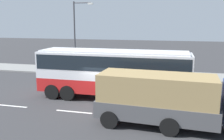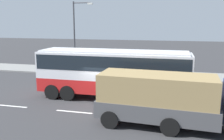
# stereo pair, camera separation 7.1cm
# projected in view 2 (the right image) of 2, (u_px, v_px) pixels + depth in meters

# --- Properties ---
(ground_plane) EXTENTS (120.00, 120.00, 0.00)m
(ground_plane) POSITION_uv_depth(u_px,v_px,m) (102.00, 102.00, 17.36)
(ground_plane) COLOR #333335
(sidewalk_curb) EXTENTS (80.00, 4.00, 0.15)m
(sidewalk_curb) POSITION_uv_depth(u_px,v_px,m) (127.00, 73.00, 26.84)
(sidewalk_curb) COLOR gray
(sidewalk_curb) RESTS_ON ground_plane
(lane_centreline) EXTENTS (37.48, 0.16, 0.01)m
(lane_centreline) POSITION_uv_depth(u_px,v_px,m) (140.00, 118.00, 14.58)
(lane_centreline) COLOR white
(lane_centreline) RESTS_ON ground_plane
(coach_bus) EXTENTS (10.92, 2.82, 3.55)m
(coach_bus) POSITION_uv_depth(u_px,v_px,m) (113.00, 69.00, 17.84)
(coach_bus) COLOR red
(coach_bus) RESTS_ON ground_plane
(cargo_truck) EXTENTS (8.52, 2.95, 2.83)m
(cargo_truck) POSITION_uv_depth(u_px,v_px,m) (174.00, 99.00, 13.02)
(cargo_truck) COLOR navy
(cargo_truck) RESTS_ON ground_plane
(pedestrian_near_curb) EXTENTS (0.32, 0.32, 1.50)m
(pedestrian_near_curb) POSITION_uv_depth(u_px,v_px,m) (189.00, 69.00, 24.31)
(pedestrian_near_curb) COLOR #38334C
(pedestrian_near_curb) RESTS_ON sidewalk_curb
(street_lamp) EXTENTS (2.11, 0.24, 7.42)m
(street_lamp) POSITION_uv_depth(u_px,v_px,m) (76.00, 33.00, 25.49)
(street_lamp) COLOR #47474C
(street_lamp) RESTS_ON sidewalk_curb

